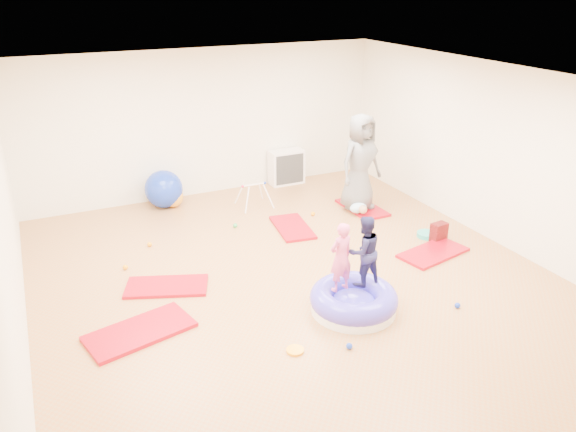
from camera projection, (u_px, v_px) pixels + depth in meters
name	position (u px, v px, depth m)	size (l,w,h in m)	color
room	(298.00, 189.00, 7.39)	(7.01, 8.01, 2.81)	#A77947
gym_mat_front_left	(140.00, 331.00, 6.78)	(1.26, 0.63, 0.05)	#A80012
gym_mat_mid_left	(167.00, 286.00, 7.78)	(1.11, 0.56, 0.05)	#A80012
gym_mat_center_back	(292.00, 227.00, 9.61)	(1.07, 0.54, 0.04)	#A80012
gym_mat_right	(433.00, 253.00, 8.72)	(1.11, 0.56, 0.05)	#A80012
gym_mat_rear_right	(362.00, 208.00, 10.43)	(1.08, 0.54, 0.05)	#A80012
inflatable_cushion	(354.00, 301.00, 7.21)	(1.14, 1.14, 0.36)	white
child_pink	(341.00, 254.00, 7.00)	(0.34, 0.22, 0.93)	#F3598D
child_navy	(364.00, 248.00, 7.13)	(0.46, 0.36, 0.96)	#211F4A
adult_caregiver	(360.00, 162.00, 10.03)	(0.86, 0.56, 1.75)	slate
infant	(359.00, 208.00, 10.09)	(0.33, 0.34, 0.20)	#B3E1FC
ball_pit_balls	(264.00, 260.00, 8.46)	(3.79, 3.87, 0.08)	#FF9803
exercise_ball_blue	(164.00, 189.00, 10.40)	(0.70, 0.70, 0.70)	#1633B8
exercise_ball_orange	(173.00, 197.00, 10.46)	(0.40, 0.40, 0.40)	orange
infant_play_gym	(254.00, 192.00, 10.40)	(0.60, 0.57, 0.46)	white
cube_shelf	(286.00, 167.00, 11.58)	(0.71, 0.35, 0.71)	white
balance_disc	(427.00, 235.00, 9.31)	(0.32, 0.32, 0.07)	teal
backpack	(439.00, 232.00, 9.12)	(0.27, 0.16, 0.31)	maroon
yellow_toy	(295.00, 350.00, 6.46)	(0.21, 0.21, 0.03)	#FF9803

